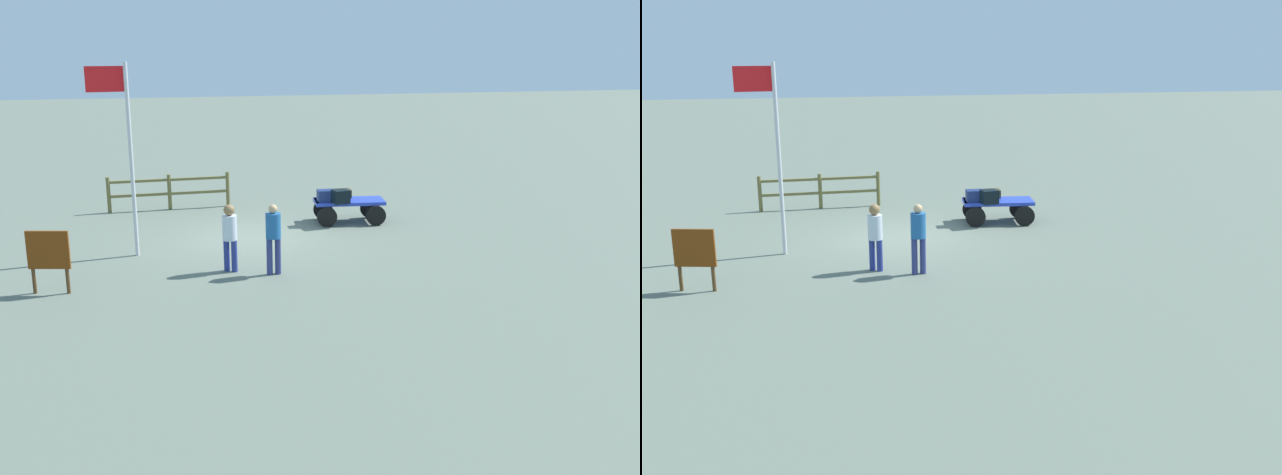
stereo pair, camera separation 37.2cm
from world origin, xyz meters
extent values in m
plane|color=slate|center=(0.00, 0.00, 0.00)|extent=(120.00, 120.00, 0.00)
cube|color=blue|center=(-3.11, -1.10, 0.64)|extent=(2.20, 1.26, 0.10)
cube|color=blue|center=(-2.12, -1.24, 0.64)|extent=(0.21, 0.93, 0.10)
cylinder|color=black|center=(-2.31, -0.70, 0.30)|extent=(0.60, 0.20, 0.59)
cylinder|color=black|center=(-2.46, -1.71, 0.30)|extent=(0.60, 0.20, 0.59)
cylinder|color=black|center=(-3.76, -0.50, 0.30)|extent=(0.60, 0.20, 0.59)
cylinder|color=black|center=(-3.90, -1.51, 0.30)|extent=(0.60, 0.20, 0.59)
cube|color=black|center=(-2.72, -0.69, 0.89)|extent=(0.52, 0.46, 0.40)
cube|color=#393619|center=(-3.04, -1.49, 0.82)|extent=(0.47, 0.43, 0.25)
cube|color=navy|center=(-2.38, -1.02, 0.87)|extent=(0.56, 0.41, 0.35)
cylinder|color=navy|center=(0.95, 2.97, 0.38)|extent=(0.14, 0.14, 0.76)
cylinder|color=navy|center=(1.11, 2.85, 0.38)|extent=(0.14, 0.14, 0.76)
cylinder|color=silver|center=(1.03, 2.91, 1.06)|extent=(0.48, 0.48, 0.59)
sphere|color=olive|center=(1.03, 2.91, 1.48)|extent=(0.26, 0.26, 0.26)
cylinder|color=navy|center=(-0.01, 3.40, 0.44)|extent=(0.14, 0.14, 0.87)
cylinder|color=navy|center=(0.19, 3.41, 0.44)|extent=(0.14, 0.14, 0.87)
cylinder|color=#1F5A99|center=(0.09, 3.40, 1.16)|extent=(0.37, 0.37, 0.58)
sphere|color=tan|center=(0.09, 3.40, 1.56)|extent=(0.21, 0.21, 0.21)
cylinder|color=silver|center=(3.14, 0.97, 2.40)|extent=(0.10, 0.10, 4.79)
cube|color=red|center=(3.64, 0.97, 4.39)|extent=(0.89, 0.17, 0.60)
cylinder|color=#4C3319|center=(4.62, 3.60, 0.28)|extent=(0.08, 0.08, 0.55)
cylinder|color=#4C3319|center=(5.32, 3.42, 0.28)|extent=(0.08, 0.08, 0.55)
cube|color=#6B320C|center=(4.97, 3.51, 0.97)|extent=(0.89, 0.29, 0.83)
cylinder|color=brown|center=(0.12, -4.32, 0.57)|extent=(0.12, 0.12, 1.15)
cylinder|color=brown|center=(2.02, -4.30, 0.57)|extent=(0.12, 0.12, 1.15)
cylinder|color=brown|center=(3.92, -4.27, 0.57)|extent=(0.12, 0.12, 1.15)
cube|color=brown|center=(2.02, -4.30, 0.98)|extent=(3.81, 0.12, 0.08)
cube|color=brown|center=(2.02, -4.30, 0.52)|extent=(3.81, 0.12, 0.08)
camera|label=1|loc=(3.11, 19.08, 5.11)|focal=40.23mm
camera|label=2|loc=(2.75, 19.17, 5.11)|focal=40.23mm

